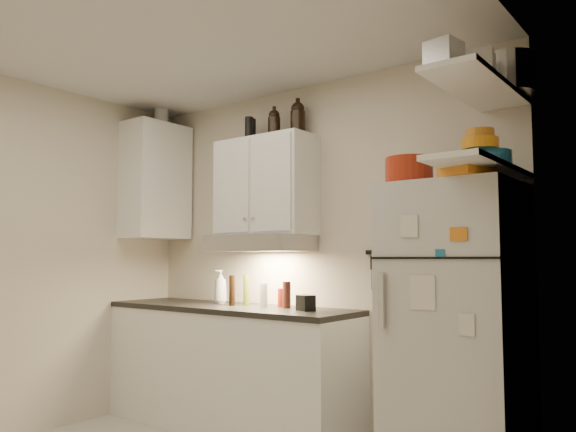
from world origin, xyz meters
The scene contains 35 objects.
ceiling centered at (0.00, 0.00, 2.61)m, with size 3.20×3.00×0.02m, color silver.
back_wall centered at (0.00, 1.51, 1.30)m, with size 3.20×0.02×2.60m, color beige.
left_wall centered at (-1.61, 0.00, 1.30)m, with size 0.02×3.00×2.60m, color beige.
right_wall centered at (1.61, 0.00, 1.30)m, with size 0.02×3.00×2.60m, color beige.
base_cabinet centered at (-0.55, 1.20, 0.44)m, with size 2.10×0.60×0.88m, color white.
countertop centered at (-0.55, 1.20, 0.90)m, with size 2.10×0.62×0.04m, color black.
upper_cabinet centered at (-0.30, 1.33, 1.83)m, with size 0.80×0.33×0.75m, color white.
side_cabinet centered at (-1.44, 1.20, 1.95)m, with size 0.33×0.55×1.00m, color white.
range_hood centered at (-0.30, 1.27, 1.39)m, with size 0.76×0.46×0.12m, color silver.
fridge centered at (1.25, 1.16, 0.85)m, with size 0.70×0.68×1.70m, color silver.
shelf_hi centered at (1.45, 1.02, 2.20)m, with size 0.30×0.95×0.03m, color white.
shelf_lo centered at (1.45, 1.02, 1.76)m, with size 0.30×0.95×0.03m, color white.
knife_strip centered at (0.70, 1.49, 1.32)m, with size 0.42×0.02×0.03m, color black.
dutch_oven centered at (1.04, 1.02, 1.78)m, with size 0.27×0.27×0.16m, color #A62813.
book_stack centered at (1.42, 0.92, 1.74)m, with size 0.20×0.25×0.08m, color orange.
spice_jar centered at (1.34, 1.17, 1.75)m, with size 0.06×0.06×0.11m, color silver.
stock_pot centered at (1.52, 1.33, 2.33)m, with size 0.32×0.32×0.23m, color silver.
tin_a centered at (1.45, 1.03, 2.30)m, with size 0.18×0.16×0.18m, color #AAAAAD.
tin_b centered at (1.38, 0.72, 2.29)m, with size 0.15×0.15×0.15m, color #AAAAAD.
bowl_teal centered at (1.44, 1.20, 1.83)m, with size 0.25×0.25×0.10m, color #1C6C9C.
bowl_orange centered at (1.42, 1.11, 1.91)m, with size 0.20×0.20×0.06m, color orange.
bowl_yellow centered at (1.42, 1.11, 1.96)m, with size 0.16×0.16×0.05m, color orange.
plates centered at (1.41, 1.10, 1.81)m, with size 0.26×0.26×0.07m, color #1C6C9C.
growler_a centered at (-0.23, 1.35, 2.31)m, with size 0.10×0.10×0.23m, color black, non-canonical shape.
growler_b centered at (-0.04, 1.40, 2.33)m, with size 0.11×0.11×0.27m, color black, non-canonical shape.
thermos_a centered at (-0.45, 1.31, 2.29)m, with size 0.07×0.07×0.19m, color black.
thermos_b centered at (-0.49, 1.39, 2.30)m, with size 0.07×0.07×0.19m, color black.
side_jar centered at (-1.43, 1.24, 2.53)m, with size 0.12×0.12×0.16m, color silver.
soap_bottle centered at (-0.74, 1.31, 1.07)m, with size 0.11×0.12×0.30m, color white.
pepper_mill centered at (-0.06, 1.28, 1.02)m, with size 0.06×0.06×0.19m, color #59271A.
oil_bottle centered at (-0.47, 1.32, 1.04)m, with size 0.04×0.04×0.23m, color #4E6018.
vinegar_bottle centered at (-0.52, 1.20, 1.04)m, with size 0.05×0.05×0.23m, color black.
clear_bottle centered at (-0.25, 1.26, 1.01)m, with size 0.06×0.06×0.17m, color silver.
red_jar centered at (-0.14, 1.34, 0.99)m, with size 0.07×0.07×0.14m, color #A62813.
caddy centered at (0.17, 1.20, 0.97)m, with size 0.12×0.09×0.11m, color black.
Camera 1 is at (2.43, -1.95, 1.28)m, focal length 35.00 mm.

